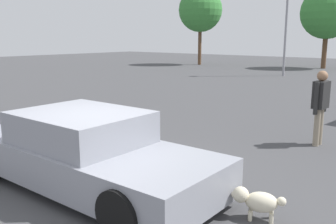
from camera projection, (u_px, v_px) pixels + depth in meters
ground_plane at (99, 189)px, 5.87m from camera, size 80.00×80.00×0.00m
sedan_foreground at (85, 152)px, 5.88m from camera, size 4.58×1.93×1.20m
dog at (257, 201)px, 4.85m from camera, size 0.65×0.42×0.42m
pedestrian at (320, 102)px, 8.06m from camera, size 0.27×0.57×1.64m
tree_back_right at (200, 10)px, 31.22m from camera, size 3.63×3.63×6.36m
tree_far_right at (327, 12)px, 27.45m from camera, size 3.88×3.88×6.05m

